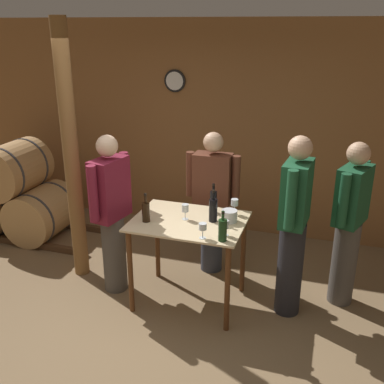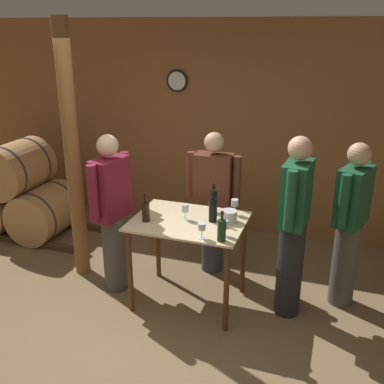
{
  "view_description": "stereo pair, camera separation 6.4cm",
  "coord_description": "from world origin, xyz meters",
  "px_view_note": "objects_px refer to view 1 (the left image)",
  "views": [
    {
      "loc": [
        1.45,
        -2.94,
        2.63
      ],
      "look_at": [
        0.24,
        0.83,
        1.13
      ],
      "focal_mm": 42.0,
      "sensor_mm": 36.0,
      "label": 1
    },
    {
      "loc": [
        1.52,
        -2.92,
        2.63
      ],
      "look_at": [
        0.24,
        0.83,
        1.13
      ],
      "focal_mm": 42.0,
      "sensor_mm": 36.0,
      "label": 2
    }
  ],
  "objects_px": {
    "wooden_post": "(71,157)",
    "ice_bucket": "(229,216)",
    "person_host": "(212,200)",
    "wine_bottle_far_left": "(146,211)",
    "wine_glass_far_side": "(225,225)",
    "wine_glass_near_center": "(203,227)",
    "wine_glass_near_left": "(185,208)",
    "wine_glass_near_right": "(235,203)",
    "wine_bottle_right": "(223,229)",
    "person_visitor_near_door": "(349,222)",
    "person_visitor_bearded": "(111,212)",
    "wine_bottle_center": "(213,210)",
    "wine_bottle_left": "(213,201)",
    "person_visitor_with_scarf": "(294,224)"
  },
  "relations": [
    {
      "from": "wine_bottle_far_left",
      "to": "person_host",
      "type": "distance_m",
      "value": 0.94
    },
    {
      "from": "wine_bottle_center",
      "to": "person_visitor_bearded",
      "type": "distance_m",
      "value": 1.04
    },
    {
      "from": "person_visitor_bearded",
      "to": "person_host",
      "type": "bearing_deg",
      "value": 39.46
    },
    {
      "from": "wine_glass_near_center",
      "to": "wine_glass_far_side",
      "type": "height_order",
      "value": "wine_glass_far_side"
    },
    {
      "from": "wine_glass_near_left",
      "to": "person_visitor_near_door",
      "type": "height_order",
      "value": "person_visitor_near_door"
    },
    {
      "from": "wine_glass_near_left",
      "to": "person_visitor_with_scarf",
      "type": "bearing_deg",
      "value": 6.46
    },
    {
      "from": "ice_bucket",
      "to": "person_visitor_with_scarf",
      "type": "distance_m",
      "value": 0.59
    },
    {
      "from": "wooden_post",
      "to": "ice_bucket",
      "type": "relative_size",
      "value": 18.25
    },
    {
      "from": "wine_bottle_far_left",
      "to": "person_host",
      "type": "height_order",
      "value": "person_host"
    },
    {
      "from": "wine_bottle_right",
      "to": "ice_bucket",
      "type": "height_order",
      "value": "wine_bottle_right"
    },
    {
      "from": "person_visitor_bearded",
      "to": "wine_bottle_far_left",
      "type": "bearing_deg",
      "value": -16.34
    },
    {
      "from": "wine_glass_near_center",
      "to": "person_visitor_with_scarf",
      "type": "distance_m",
      "value": 0.86
    },
    {
      "from": "wine_glass_near_left",
      "to": "wine_glass_far_side",
      "type": "bearing_deg",
      "value": -26.38
    },
    {
      "from": "wine_bottle_right",
      "to": "wine_glass_far_side",
      "type": "xyz_separation_m",
      "value": [
        -0.0,
        0.11,
        -0.0
      ]
    },
    {
      "from": "person_visitor_bearded",
      "to": "wine_glass_near_center",
      "type": "bearing_deg",
      "value": -16.17
    },
    {
      "from": "wooden_post",
      "to": "wine_glass_far_side",
      "type": "height_order",
      "value": "wooden_post"
    },
    {
      "from": "wine_bottle_right",
      "to": "ice_bucket",
      "type": "xyz_separation_m",
      "value": [
        -0.04,
        0.4,
        -0.05
      ]
    },
    {
      "from": "wooden_post",
      "to": "wine_glass_far_side",
      "type": "xyz_separation_m",
      "value": [
        1.72,
        -0.36,
        -0.37
      ]
    },
    {
      "from": "person_host",
      "to": "person_visitor_bearded",
      "type": "height_order",
      "value": "person_visitor_bearded"
    },
    {
      "from": "wine_bottle_center",
      "to": "wine_glass_near_center",
      "type": "height_order",
      "value": "wine_bottle_center"
    },
    {
      "from": "wine_bottle_center",
      "to": "ice_bucket",
      "type": "height_order",
      "value": "wine_bottle_center"
    },
    {
      "from": "person_host",
      "to": "wooden_post",
      "type": "bearing_deg",
      "value": -158.85
    },
    {
      "from": "ice_bucket",
      "to": "person_host",
      "type": "relative_size",
      "value": 0.09
    },
    {
      "from": "wine_glass_near_center",
      "to": "ice_bucket",
      "type": "height_order",
      "value": "wine_glass_near_center"
    },
    {
      "from": "wine_bottle_far_left",
      "to": "wine_glass_far_side",
      "type": "xyz_separation_m",
      "value": [
        0.78,
        -0.06,
        -0.0
      ]
    },
    {
      "from": "wine_bottle_left",
      "to": "person_visitor_near_door",
      "type": "bearing_deg",
      "value": 9.35
    },
    {
      "from": "wooden_post",
      "to": "wine_glass_near_left",
      "type": "bearing_deg",
      "value": -6.18
    },
    {
      "from": "wine_bottle_right",
      "to": "wine_bottle_center",
      "type": "bearing_deg",
      "value": 116.69
    },
    {
      "from": "wooden_post",
      "to": "person_host",
      "type": "xyz_separation_m",
      "value": [
        1.36,
        0.53,
        -0.52
      ]
    },
    {
      "from": "person_host",
      "to": "wine_bottle_right",
      "type": "bearing_deg",
      "value": -69.96
    },
    {
      "from": "person_host",
      "to": "person_visitor_near_door",
      "type": "height_order",
      "value": "person_visitor_near_door"
    },
    {
      "from": "wine_glass_near_center",
      "to": "wine_glass_near_right",
      "type": "bearing_deg",
      "value": 76.37
    },
    {
      "from": "wine_bottle_center",
      "to": "wooden_post",
      "type": "bearing_deg",
      "value": 176.29
    },
    {
      "from": "wine_glass_near_center",
      "to": "ice_bucket",
      "type": "xyz_separation_m",
      "value": [
        0.14,
        0.41,
        -0.05
      ]
    },
    {
      "from": "wooden_post",
      "to": "wine_bottle_left",
      "type": "relative_size",
      "value": 9.05
    },
    {
      "from": "ice_bucket",
      "to": "wine_glass_far_side",
      "type": "bearing_deg",
      "value": -83.26
    },
    {
      "from": "wine_glass_near_center",
      "to": "wine_glass_near_left",
      "type": "bearing_deg",
      "value": 129.16
    },
    {
      "from": "wooden_post",
      "to": "person_visitor_bearded",
      "type": "height_order",
      "value": "wooden_post"
    },
    {
      "from": "person_visitor_with_scarf",
      "to": "wine_glass_far_side",
      "type": "bearing_deg",
      "value": -148.98
    },
    {
      "from": "wooden_post",
      "to": "wine_glass_near_right",
      "type": "bearing_deg",
      "value": 4.24
    },
    {
      "from": "wine_glass_near_left",
      "to": "person_visitor_bearded",
      "type": "bearing_deg",
      "value": -177.53
    },
    {
      "from": "wine_glass_near_left",
      "to": "wine_bottle_right",
      "type": "bearing_deg",
      "value": -36.17
    },
    {
      "from": "person_host",
      "to": "wine_bottle_left",
      "type": "bearing_deg",
      "value": -73.65
    },
    {
      "from": "person_visitor_bearded",
      "to": "wine_bottle_left",
      "type": "bearing_deg",
      "value": 15.75
    },
    {
      "from": "wine_glass_far_side",
      "to": "ice_bucket",
      "type": "bearing_deg",
      "value": 96.74
    },
    {
      "from": "wine_glass_near_left",
      "to": "wine_glass_near_center",
      "type": "relative_size",
      "value": 1.09
    },
    {
      "from": "wine_glass_near_center",
      "to": "person_visitor_near_door",
      "type": "xyz_separation_m",
      "value": [
        1.22,
        0.78,
        -0.12
      ]
    },
    {
      "from": "wine_glass_near_left",
      "to": "person_host",
      "type": "relative_size",
      "value": 0.1
    },
    {
      "from": "wine_glass_far_side",
      "to": "person_visitor_with_scarf",
      "type": "xyz_separation_m",
      "value": [
        0.55,
        0.33,
        -0.06
      ]
    },
    {
      "from": "wine_bottle_far_left",
      "to": "person_visitor_bearded",
      "type": "xyz_separation_m",
      "value": [
        -0.43,
        0.13,
        -0.11
      ]
    }
  ]
}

